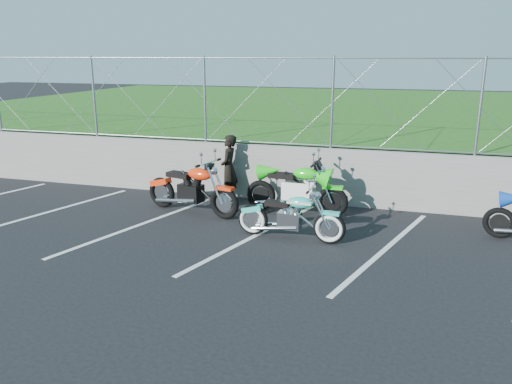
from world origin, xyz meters
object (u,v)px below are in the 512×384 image
(cruiser_turquoise, at_px, (292,218))
(sportbike_green, at_px, (297,191))
(naked_orange, at_px, (193,191))
(person_standing, at_px, (229,168))

(cruiser_turquoise, xyz_separation_m, sportbike_green, (-0.22, 1.56, 0.09))
(naked_orange, height_order, sportbike_green, naked_orange)
(cruiser_turquoise, relative_size, sportbike_green, 0.92)
(naked_orange, bearing_deg, person_standing, 83.29)
(naked_orange, relative_size, sportbike_green, 1.03)
(cruiser_turquoise, xyz_separation_m, person_standing, (-1.96, 2.08, 0.36))
(person_standing, bearing_deg, cruiser_turquoise, 36.54)
(cruiser_turquoise, bearing_deg, person_standing, 136.60)
(sportbike_green, height_order, person_standing, person_standing)
(cruiser_turquoise, height_order, naked_orange, naked_orange)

